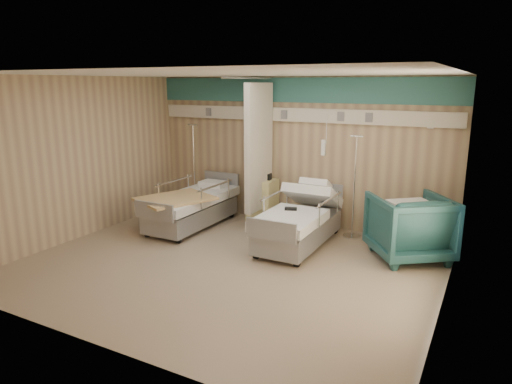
% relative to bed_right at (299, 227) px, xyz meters
% --- Properties ---
extents(ground, '(6.00, 5.00, 0.00)m').
position_rel_bed_right_xyz_m(ground, '(-0.60, -1.30, -0.32)').
color(ground, gray).
rests_on(ground, ground).
extents(room_walls, '(6.04, 5.04, 2.82)m').
position_rel_bed_right_xyz_m(room_walls, '(-0.63, -1.05, 1.55)').
color(room_walls, tan).
rests_on(room_walls, ground).
extents(bed_right, '(1.00, 2.16, 0.63)m').
position_rel_bed_right_xyz_m(bed_right, '(0.00, 0.00, 0.00)').
color(bed_right, silver).
rests_on(bed_right, ground).
extents(bed_left, '(1.00, 2.16, 0.63)m').
position_rel_bed_right_xyz_m(bed_left, '(-2.20, 0.00, 0.00)').
color(bed_left, silver).
rests_on(bed_left, ground).
extents(bedside_cabinet, '(0.50, 0.48, 0.85)m').
position_rel_bed_right_xyz_m(bedside_cabinet, '(-1.15, 0.90, 0.11)').
color(bedside_cabinet, '#D5CC85').
rests_on(bedside_cabinet, ground).
extents(visitor_armchair, '(1.53, 1.54, 1.02)m').
position_rel_bed_right_xyz_m(visitor_armchair, '(1.73, 0.27, 0.19)').
color(visitor_armchair, '#1E4A4B').
rests_on(visitor_armchair, ground).
extents(waffle_blanket, '(0.83, 0.82, 0.07)m').
position_rel_bed_right_xyz_m(waffle_blanket, '(1.75, 0.25, 0.74)').
color(waffle_blanket, silver).
rests_on(waffle_blanket, visitor_armchair).
extents(iv_stand_right, '(0.32, 0.32, 1.81)m').
position_rel_bed_right_xyz_m(iv_stand_right, '(0.68, 0.84, 0.06)').
color(iv_stand_right, silver).
rests_on(iv_stand_right, ground).
extents(iv_stand_left, '(0.33, 0.33, 1.86)m').
position_rel_bed_right_xyz_m(iv_stand_left, '(-2.71, 0.83, 0.07)').
color(iv_stand_left, silver).
rests_on(iv_stand_left, ground).
extents(call_remote, '(0.22, 0.15, 0.04)m').
position_rel_bed_right_xyz_m(call_remote, '(-0.10, -0.11, 0.34)').
color(call_remote, black).
rests_on(call_remote, bed_right).
extents(tan_blanket, '(1.39, 1.53, 0.04)m').
position_rel_bed_right_xyz_m(tan_blanket, '(-2.22, -0.46, 0.34)').
color(tan_blanket, tan).
rests_on(tan_blanket, bed_left).
extents(toiletry_bag, '(0.24, 0.17, 0.12)m').
position_rel_bed_right_xyz_m(toiletry_bag, '(-1.11, 0.95, 0.60)').
color(toiletry_bag, black).
rests_on(toiletry_bag, bedside_cabinet).
extents(white_cup, '(0.10, 0.10, 0.12)m').
position_rel_bed_right_xyz_m(white_cup, '(-1.28, 0.96, 0.59)').
color(white_cup, white).
rests_on(white_cup, bedside_cabinet).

